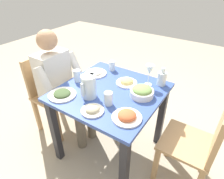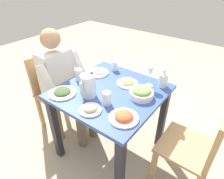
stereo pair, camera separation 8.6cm
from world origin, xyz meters
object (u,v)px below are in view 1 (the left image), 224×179
(plate_yoghurt, at_px, (96,73))
(water_glass_by_pitcher, at_px, (77,76))
(chair_near, at_px, (50,90))
(oil_carafe, at_px, (162,79))
(diner_near, at_px, (61,84))
(water_pitcher, at_px, (89,87))
(wine_glass, at_px, (150,71))
(plate_beans, at_px, (92,110))
(dining_table, at_px, (110,103))
(salad_bowl, at_px, (142,92))
(plate_rice_curry, at_px, (127,116))
(plate_dolmas, at_px, (62,94))
(water_glass_center, at_px, (108,98))
(water_glass_far_right, at_px, (112,66))
(chair_far, at_px, (199,143))
(plate_fries, at_px, (127,82))

(plate_yoghurt, xyz_separation_m, water_glass_by_pitcher, (0.20, -0.05, 0.04))
(chair_near, distance_m, oil_carafe, 1.20)
(diner_near, bearing_deg, oil_carafe, 112.96)
(water_pitcher, height_order, wine_glass, wine_glass)
(diner_near, height_order, plate_beans, diner_near)
(dining_table, distance_m, salad_bowl, 0.32)
(plate_rice_curry, bearing_deg, salad_bowl, -173.07)
(plate_dolmas, xyz_separation_m, oil_carafe, (-0.61, 0.61, 0.04))
(water_glass_center, bearing_deg, dining_table, -150.53)
(dining_table, distance_m, oil_carafe, 0.50)
(diner_near, height_order, oil_carafe, diner_near)
(chair_near, height_order, plate_beans, chair_near)
(water_pitcher, height_order, plate_yoghurt, water_pitcher)
(plate_rice_curry, distance_m, wine_glass, 0.51)
(water_pitcher, height_order, oil_carafe, water_pitcher)
(salad_bowl, bearing_deg, diner_near, -81.66)
(plate_rice_curry, bearing_deg, chair_near, -99.83)
(dining_table, bearing_deg, chair_near, -86.43)
(diner_near, bearing_deg, water_glass_far_right, 135.26)
(chair_near, relative_size, wine_glass, 4.47)
(diner_near, height_order, plate_rice_curry, diner_near)
(chair_near, distance_m, chair_far, 1.55)
(salad_bowl, bearing_deg, plate_dolmas, -56.92)
(salad_bowl, distance_m, oil_carafe, 0.27)
(water_glass_center, relative_size, oil_carafe, 0.65)
(water_pitcher, bearing_deg, water_glass_far_right, -167.73)
(diner_near, distance_m, oil_carafe, 0.99)
(oil_carafe, bearing_deg, diner_near, -67.04)
(salad_bowl, relative_size, plate_yoghurt, 0.90)
(dining_table, distance_m, chair_far, 0.79)
(chair_near, relative_size, water_glass_far_right, 8.95)
(chair_far, distance_m, water_glass_far_right, 1.05)
(water_glass_center, bearing_deg, plate_fries, -173.82)
(plate_fries, relative_size, wine_glass, 0.98)
(plate_rice_curry, bearing_deg, diner_near, -102.08)
(plate_yoghurt, bearing_deg, plate_rice_curry, 55.65)
(dining_table, bearing_deg, water_glass_far_right, -148.46)
(chair_far, height_order, plate_rice_curry, chair_far)
(chair_near, xyz_separation_m, plate_fries, (-0.22, 0.83, 0.27))
(plate_dolmas, bearing_deg, chair_far, 108.87)
(diner_near, relative_size, plate_fries, 6.12)
(oil_carafe, bearing_deg, plate_beans, -23.46)
(dining_table, relative_size, diner_near, 0.72)
(plate_fries, height_order, wine_glass, wine_glass)
(water_glass_far_right, bearing_deg, plate_beans, 21.42)
(chair_near, xyz_separation_m, water_glass_far_right, (-0.37, 0.57, 0.30))
(chair_far, xyz_separation_m, plate_beans, (0.39, -0.73, 0.26))
(water_pitcher, distance_m, oil_carafe, 0.65)
(water_glass_far_right, bearing_deg, plate_dolmas, -8.28)
(chair_far, xyz_separation_m, oil_carafe, (-0.25, -0.45, 0.30))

